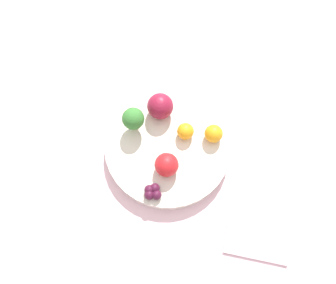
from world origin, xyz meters
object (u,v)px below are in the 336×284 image
object	(u,v)px
apple_red	(167,165)
orange_front	(214,134)
grape_cluster	(152,192)
broccoli	(133,119)
napkin	(258,228)
orange_back	(185,131)
bowl	(168,146)
apple_green	(160,106)

from	to	relation	value
apple_red	orange_front	size ratio (longest dim) A/B	1.27
grape_cluster	orange_front	bearing A→B (deg)	-6.18
broccoli	napkin	world-z (taller)	broccoli
apple_red	orange_back	xyz separation A→B (m)	(0.08, 0.02, -0.01)
bowl	apple_red	world-z (taller)	apple_red
apple_green	orange_front	size ratio (longest dim) A/B	1.47
bowl	apple_red	xyz separation A→B (m)	(-0.04, -0.03, 0.04)
bowl	orange_front	distance (m)	0.10
orange_front	orange_back	distance (m)	0.06
apple_red	orange_back	distance (m)	0.08
broccoli	napkin	xyz separation A→B (m)	(0.00, -0.32, -0.07)
orange_back	grape_cluster	size ratio (longest dim) A/B	0.93
bowl	orange_front	xyz separation A→B (m)	(0.07, -0.06, 0.03)
grape_cluster	apple_red	bearing A→B (deg)	11.66
orange_front	grape_cluster	bearing A→B (deg)	173.82
bowl	orange_back	world-z (taller)	orange_back
orange_front	orange_back	bearing A→B (deg)	124.55
bowl	orange_front	bearing A→B (deg)	-40.68
broccoli	napkin	size ratio (longest dim) A/B	0.38
orange_front	napkin	bearing A→B (deg)	-114.49
bowl	apple_red	distance (m)	0.07
orange_back	grape_cluster	bearing A→B (deg)	-168.05
grape_cluster	broccoli	bearing A→B (deg)	55.62
apple_red	napkin	world-z (taller)	apple_red
orange_front	grape_cluster	world-z (taller)	orange_front
apple_green	orange_back	size ratio (longest dim) A/B	1.58
bowl	apple_red	bearing A→B (deg)	-143.01
orange_back	bowl	bearing A→B (deg)	160.10
apple_red	napkin	size ratio (longest dim) A/B	0.29
apple_red	apple_green	distance (m)	0.13
apple_green	orange_front	distance (m)	0.12
grape_cluster	bowl	bearing A→B (deg)	23.69
apple_green	orange_back	distance (m)	0.07
grape_cluster	napkin	distance (m)	0.22
bowl	apple_green	world-z (taller)	apple_green
broccoli	grape_cluster	distance (m)	0.15
orange_back	napkin	distance (m)	0.24
broccoli	orange_front	xyz separation A→B (m)	(0.09, -0.14, -0.02)
apple_red	orange_front	xyz separation A→B (m)	(0.11, -0.03, -0.01)
apple_green	napkin	world-z (taller)	apple_green
bowl	napkin	size ratio (longest dim) A/B	1.58
bowl	napkin	xyz separation A→B (m)	(-0.01, -0.25, -0.01)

